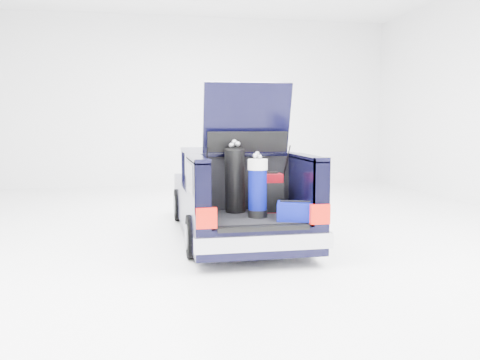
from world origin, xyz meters
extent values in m
plane|color=white|center=(0.00, 0.00, 0.00)|extent=(14.00, 14.00, 0.00)
cube|color=black|center=(0.00, 0.65, 0.50)|extent=(1.75, 3.00, 0.70)
cube|color=black|center=(0.00, 2.22, 0.40)|extent=(1.70, 0.30, 0.50)
cube|color=#A1A1A8|center=(0.00, 2.36, 0.33)|extent=(1.72, 0.10, 0.22)
cube|color=black|center=(0.00, 0.15, 1.12)|extent=(1.55, 1.95, 0.54)
cube|color=black|center=(0.00, 0.15, 1.41)|extent=(1.62, 2.05, 0.06)
cube|color=black|center=(0.00, -1.50, 0.35)|extent=(1.75, 1.30, 0.40)
cube|color=black|center=(0.00, -1.48, 0.57)|extent=(1.32, 1.18, 0.05)
cube|color=black|center=(-0.78, -1.50, 0.97)|extent=(0.20, 1.30, 0.85)
cube|color=black|center=(0.78, -1.50, 0.97)|extent=(0.20, 1.30, 0.85)
cube|color=black|center=(-0.78, -1.50, 1.41)|extent=(0.20, 1.30, 0.06)
cube|color=black|center=(0.78, -1.50, 1.41)|extent=(0.20, 1.30, 0.06)
cube|color=black|center=(0.00, -0.88, 0.97)|extent=(1.36, 0.08, 0.84)
cube|color=#A1A1A8|center=(0.00, -2.18, 0.38)|extent=(1.80, 0.12, 0.20)
cube|color=#A51107|center=(-0.74, -2.15, 0.72)|extent=(0.26, 0.07, 0.26)
cube|color=#A51107|center=(0.74, -2.15, 0.72)|extent=(0.26, 0.07, 0.26)
cube|color=black|center=(0.00, -2.15, 0.56)|extent=(1.20, 0.06, 0.06)
cube|color=black|center=(0.00, -1.05, 1.96)|extent=(1.28, 0.33, 1.03)
cube|color=black|center=(0.00, -1.01, 2.10)|extent=(0.95, 0.17, 0.54)
cylinder|color=black|center=(-0.82, 1.45, 0.31)|extent=(0.20, 0.62, 0.62)
cylinder|color=slate|center=(-0.82, 1.45, 0.31)|extent=(0.23, 0.36, 0.36)
cylinder|color=black|center=(0.82, 1.45, 0.31)|extent=(0.20, 0.62, 0.62)
cylinder|color=slate|center=(0.82, 1.45, 0.31)|extent=(0.23, 0.36, 0.36)
cylinder|color=black|center=(-0.82, -1.35, 0.31)|extent=(0.20, 0.62, 0.62)
cylinder|color=slate|center=(-0.82, -1.35, 0.31)|extent=(0.23, 0.36, 0.36)
cylinder|color=black|center=(0.82, -1.35, 0.31)|extent=(0.20, 0.62, 0.62)
cylinder|color=slate|center=(0.82, -1.35, 0.31)|extent=(0.23, 0.36, 0.36)
cube|color=#64030A|center=(0.30, -1.22, 0.88)|extent=(0.37, 0.24, 0.56)
cube|color=black|center=(0.30, -1.22, 1.18)|extent=(0.23, 0.06, 0.03)
cube|color=black|center=(0.30, -1.33, 0.82)|extent=(0.37, 0.04, 0.43)
cylinder|color=black|center=(-0.20, -1.18, 1.07)|extent=(0.39, 0.47, 0.96)
cube|color=white|center=(-0.20, -1.06, 1.10)|extent=(0.11, 0.05, 0.33)
sphere|color=#99999E|center=(-0.25, -1.16, 1.58)|extent=(0.08, 0.08, 0.08)
sphere|color=#99999E|center=(-0.17, -1.22, 1.60)|extent=(0.08, 0.08, 0.08)
cylinder|color=black|center=(0.04, -1.58, 0.65)|extent=(0.32, 0.32, 0.10)
cylinder|color=#040963|center=(0.04, -1.58, 0.99)|extent=(0.30, 0.30, 0.57)
cylinder|color=white|center=(0.04, -1.58, 1.33)|extent=(0.32, 0.32, 0.15)
sphere|color=#99999E|center=(0.07, -1.56, 1.43)|extent=(0.07, 0.07, 0.07)
sphere|color=#99999E|center=(0.04, -1.54, 1.47)|extent=(0.07, 0.07, 0.07)
cube|color=#040963|center=(0.50, -1.90, 0.72)|extent=(0.58, 0.47, 0.24)
cylinder|color=black|center=(0.50, -1.90, 0.85)|extent=(0.43, 0.16, 0.03)
camera|label=1|loc=(-1.49, -8.32, 1.90)|focal=38.00mm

